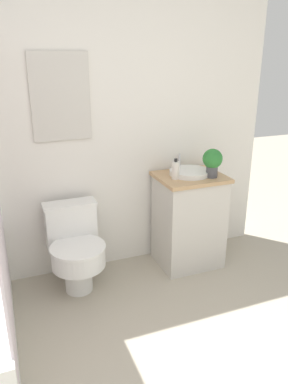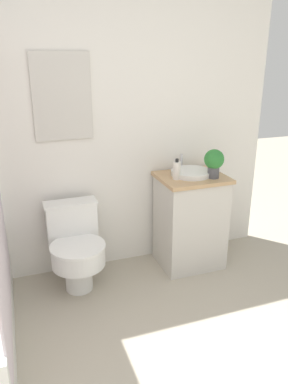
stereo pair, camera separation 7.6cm
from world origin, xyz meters
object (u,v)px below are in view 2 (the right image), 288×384
at_px(soap_bottle, 177,170).
at_px(sink, 191,173).
at_px(potted_plant, 214,161).
at_px(toilet, 76,246).

bearing_deg(soap_bottle, sink, 20.61).
bearing_deg(sink, potted_plant, -43.18).
distance_m(sink, potted_plant, 0.21).
distance_m(toilet, sink, 1.07).
distance_m(soap_bottle, potted_plant, 0.30).
height_order(toilet, soap_bottle, soap_bottle).
xyz_separation_m(sink, potted_plant, (0.13, -0.12, 0.11)).
bearing_deg(toilet, soap_bottle, -0.96).
bearing_deg(potted_plant, sink, 136.82).
relative_size(soap_bottle, potted_plant, 0.71).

